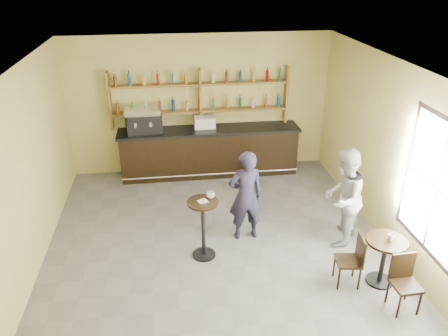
{
  "coord_description": "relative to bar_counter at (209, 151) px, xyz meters",
  "views": [
    {
      "loc": [
        -0.75,
        -6.2,
        4.66
      ],
      "look_at": [
        0.2,
        0.8,
        1.25
      ],
      "focal_mm": 35.0,
      "sensor_mm": 36.0,
      "label": 1
    }
  ],
  "objects": [
    {
      "name": "floor",
      "position": [
        -0.17,
        -3.15,
        -0.56
      ],
      "size": [
        7.0,
        7.0,
        0.0
      ],
      "primitive_type": "plane",
      "color": "slate",
      "rests_on": "ground"
    },
    {
      "name": "ceiling",
      "position": [
        -0.17,
        -3.15,
        2.64
      ],
      "size": [
        7.0,
        7.0,
        0.0
      ],
      "primitive_type": "plane",
      "rotation": [
        3.14,
        0.0,
        0.0
      ],
      "color": "white",
      "rests_on": "wall_back"
    },
    {
      "name": "wall_back",
      "position": [
        -0.17,
        0.35,
        1.04
      ],
      "size": [
        7.0,
        0.0,
        7.0
      ],
      "primitive_type": "plane",
      "rotation": [
        1.57,
        0.0,
        0.0
      ],
      "color": "#C9C072",
      "rests_on": "floor"
    },
    {
      "name": "wall_left",
      "position": [
        -3.17,
        -3.15,
        1.04
      ],
      "size": [
        0.0,
        7.0,
        7.0
      ],
      "primitive_type": "plane",
      "rotation": [
        1.57,
        0.0,
        1.57
      ],
      "color": "#C9C072",
      "rests_on": "floor"
    },
    {
      "name": "wall_right",
      "position": [
        2.83,
        -3.15,
        1.04
      ],
      "size": [
        0.0,
        7.0,
        7.0
      ],
      "primitive_type": "plane",
      "rotation": [
        1.57,
        0.0,
        -1.57
      ],
      "color": "#C9C072",
      "rests_on": "floor"
    },
    {
      "name": "window_pane",
      "position": [
        2.82,
        -4.35,
        1.14
      ],
      "size": [
        0.0,
        2.0,
        2.0
      ],
      "primitive_type": "plane",
      "rotation": [
        1.57,
        0.0,
        -1.57
      ],
      "color": "white",
      "rests_on": "wall_right"
    },
    {
      "name": "window_frame",
      "position": [
        2.81,
        -4.35,
        1.14
      ],
      "size": [
        0.04,
        1.7,
        2.1
      ],
      "primitive_type": null,
      "color": "black",
      "rests_on": "wall_right"
    },
    {
      "name": "shelf_unit",
      "position": [
        -0.17,
        0.22,
        1.25
      ],
      "size": [
        4.0,
        0.26,
        1.4
      ],
      "primitive_type": null,
      "color": "brown",
      "rests_on": "wall_back"
    },
    {
      "name": "liquor_bottles",
      "position": [
        -0.17,
        0.22,
        1.42
      ],
      "size": [
        3.68,
        0.1,
        1.0
      ],
      "primitive_type": null,
      "color": "#8C5919",
      "rests_on": "shelf_unit"
    },
    {
      "name": "bar_counter",
      "position": [
        0.0,
        0.0,
        0.0
      ],
      "size": [
        4.16,
        0.81,
        1.13
      ],
      "primitive_type": null,
      "color": "black",
      "rests_on": "floor"
    },
    {
      "name": "espresso_machine",
      "position": [
        -1.47,
        0.0,
        0.84
      ],
      "size": [
        0.84,
        0.62,
        0.55
      ],
      "primitive_type": null,
      "rotation": [
        0.0,
        0.0,
        0.17
      ],
      "color": "black",
      "rests_on": "bar_counter"
    },
    {
      "name": "pastry_case",
      "position": [
        -0.1,
        0.0,
        0.71
      ],
      "size": [
        0.53,
        0.45,
        0.29
      ],
      "primitive_type": null,
      "rotation": [
        0.0,
        0.0,
        0.14
      ],
      "color": "silver",
      "rests_on": "bar_counter"
    },
    {
      "name": "pedestal_table",
      "position": [
        -0.44,
        -3.19,
        -0.02
      ],
      "size": [
        0.63,
        0.63,
        1.08
      ],
      "primitive_type": null,
      "rotation": [
        0.0,
        0.0,
        0.23
      ],
      "color": "black",
      "rests_on": "floor"
    },
    {
      "name": "napkin",
      "position": [
        -0.44,
        -3.19,
        0.52
      ],
      "size": [
        0.19,
        0.19,
        0.0
      ],
      "primitive_type": "cube",
      "rotation": [
        0.0,
        0.0,
        0.4
      ],
      "color": "white",
      "rests_on": "pedestal_table"
    },
    {
      "name": "donut",
      "position": [
        -0.43,
        -3.2,
        0.54
      ],
      "size": [
        0.13,
        0.13,
        0.04
      ],
      "primitive_type": "torus",
      "rotation": [
        0.0,
        0.0,
        0.32
      ],
      "color": "#BC9744",
      "rests_on": "napkin"
    },
    {
      "name": "cup_pedestal",
      "position": [
        -0.3,
        -3.09,
        0.57
      ],
      "size": [
        0.16,
        0.16,
        0.1
      ],
      "primitive_type": "imported",
      "rotation": [
        0.0,
        0.0,
        0.3
      ],
      "color": "white",
      "rests_on": "pedestal_table"
    },
    {
      "name": "man_main",
      "position": [
        0.36,
        -2.72,
        0.29
      ],
      "size": [
        0.66,
        0.46,
        1.71
      ],
      "primitive_type": "imported",
      "rotation": [
        0.0,
        0.0,
        3.23
      ],
      "color": "black",
      "rests_on": "floor"
    },
    {
      "name": "cafe_table",
      "position": [
        2.27,
        -4.25,
        -0.16
      ],
      "size": [
        0.75,
        0.75,
        0.8
      ],
      "primitive_type": null,
      "rotation": [
        0.0,
        0.0,
        0.23
      ],
      "color": "black",
      "rests_on": "floor"
    },
    {
      "name": "cup_cafe",
      "position": [
        2.32,
        -4.25,
        0.28
      ],
      "size": [
        0.13,
        0.13,
        0.1
      ],
      "primitive_type": "imported",
      "rotation": [
        0.0,
        0.0,
        0.29
      ],
      "color": "white",
      "rests_on": "cafe_table"
    },
    {
      "name": "chair_west",
      "position": [
        1.72,
        -4.2,
        -0.13
      ],
      "size": [
        0.42,
        0.42,
        0.86
      ],
      "primitive_type": null,
      "rotation": [
        0.0,
        0.0,
        -1.71
      ],
      "color": "black",
      "rests_on": "floor"
    },
    {
      "name": "chair_south",
      "position": [
        2.32,
        -4.85,
        -0.13
      ],
      "size": [
        0.39,
        0.39,
        0.87
      ],
      "primitive_type": null,
      "rotation": [
        0.0,
        0.0,
        0.04
      ],
      "color": "black",
      "rests_on": "floor"
    },
    {
      "name": "patron_second",
      "position": [
        2.01,
        -3.1,
        0.34
      ],
      "size": [
        1.06,
        1.11,
        1.81
      ],
      "primitive_type": "imported",
      "rotation": [
        0.0,
        0.0,
        -2.18
      ],
      "color": "#A1A0A5",
      "rests_on": "floor"
    }
  ]
}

